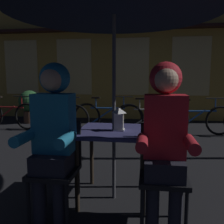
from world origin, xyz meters
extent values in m
plane|color=black|center=(0.00, 0.00, 0.00)|extent=(60.00, 60.00, 0.00)
cube|color=navy|center=(0.00, 0.00, 0.72)|extent=(0.72, 0.72, 0.04)
cylinder|color=#2D2319|center=(-0.31, -0.31, 0.35)|extent=(0.04, 0.04, 0.70)
cylinder|color=#2D2319|center=(0.31, -0.31, 0.35)|extent=(0.04, 0.04, 0.70)
cylinder|color=#2D2319|center=(-0.31, 0.31, 0.35)|extent=(0.04, 0.04, 0.70)
cylinder|color=#2D2319|center=(0.31, 0.31, 0.35)|extent=(0.04, 0.04, 0.70)
cylinder|color=#4C4C51|center=(0.00, 0.00, 1.12)|extent=(0.04, 0.04, 2.25)
cube|color=white|center=(0.05, -0.03, 0.75)|extent=(0.11, 0.11, 0.02)
cube|color=white|center=(0.05, -0.03, 0.84)|extent=(0.09, 0.09, 0.16)
pyramid|color=white|center=(0.05, -0.03, 0.94)|extent=(0.11, 0.11, 0.06)
cube|color=black|center=(-0.48, -0.44, 0.43)|extent=(0.40, 0.40, 0.04)
cylinder|color=black|center=(-0.31, -0.61, 0.21)|extent=(0.03, 0.03, 0.41)
cylinder|color=black|center=(-0.65, -0.61, 0.21)|extent=(0.03, 0.03, 0.41)
cylinder|color=black|center=(-0.31, -0.27, 0.21)|extent=(0.03, 0.03, 0.41)
cylinder|color=black|center=(-0.65, -0.27, 0.21)|extent=(0.03, 0.03, 0.41)
cube|color=black|center=(-0.48, -0.26, 0.66)|extent=(0.40, 0.03, 0.42)
cube|color=black|center=(0.48, -0.44, 0.43)|extent=(0.40, 0.40, 0.04)
cylinder|color=black|center=(0.65, -0.61, 0.21)|extent=(0.03, 0.03, 0.41)
cylinder|color=black|center=(0.31, -0.61, 0.21)|extent=(0.03, 0.03, 0.41)
cylinder|color=black|center=(0.65, -0.27, 0.21)|extent=(0.03, 0.03, 0.41)
cylinder|color=black|center=(0.31, -0.27, 0.21)|extent=(0.03, 0.03, 0.41)
cube|color=black|center=(0.48, -0.26, 0.66)|extent=(0.40, 0.03, 0.42)
cylinder|color=black|center=(-0.39, -0.57, 0.23)|extent=(0.11, 0.11, 0.45)
cylinder|color=black|center=(-0.57, -0.57, 0.23)|extent=(0.11, 0.11, 0.45)
cube|color=black|center=(-0.48, -0.44, 0.53)|extent=(0.32, 0.36, 0.16)
cube|color=teal|center=(-0.48, -0.40, 0.87)|extent=(0.34, 0.22, 0.52)
cylinder|color=teal|center=(-0.30, -0.62, 0.78)|extent=(0.09, 0.30, 0.09)
cylinder|color=teal|center=(-0.66, -0.62, 0.78)|extent=(0.09, 0.30, 0.09)
sphere|color=tan|center=(-0.48, -0.40, 1.25)|extent=(0.21, 0.21, 0.21)
sphere|color=teal|center=(-0.48, -0.35, 1.26)|extent=(0.27, 0.27, 0.27)
cylinder|color=black|center=(0.57, -0.57, 0.23)|extent=(0.11, 0.11, 0.45)
cylinder|color=black|center=(0.39, -0.57, 0.23)|extent=(0.11, 0.11, 0.45)
cube|color=black|center=(0.48, -0.44, 0.53)|extent=(0.32, 0.36, 0.16)
cube|color=red|center=(0.48, -0.40, 0.87)|extent=(0.34, 0.22, 0.52)
cylinder|color=red|center=(0.66, -0.62, 0.78)|extent=(0.09, 0.30, 0.09)
cylinder|color=red|center=(0.30, -0.62, 0.78)|extent=(0.09, 0.30, 0.09)
sphere|color=tan|center=(0.48, -0.40, 1.25)|extent=(0.21, 0.21, 0.21)
sphere|color=red|center=(0.48, -0.35, 1.26)|extent=(0.27, 0.27, 0.27)
cube|color=gold|center=(-0.19, 5.40, 3.10)|extent=(10.00, 0.60, 6.20)
cube|color=#F4D17A|center=(-3.71, 5.09, 1.60)|extent=(1.10, 0.02, 1.70)
cube|color=#F4D17A|center=(-1.95, 5.09, 1.60)|extent=(1.10, 0.02, 1.70)
cube|color=#F4D17A|center=(-0.19, 5.09, 1.60)|extent=(1.10, 0.02, 1.70)
cube|color=#F4D17A|center=(1.57, 5.09, 1.60)|extent=(1.10, 0.02, 1.70)
cube|color=#331914|center=(-0.19, 4.95, 2.70)|extent=(9.00, 0.36, 0.08)
torus|color=black|center=(-2.59, 3.15, 0.33)|extent=(0.66, 0.12, 0.66)
cylinder|color=maroon|center=(-3.10, 3.20, 0.54)|extent=(0.84, 0.13, 0.04)
cylinder|color=maroon|center=(-3.22, 3.22, 0.36)|extent=(0.61, 0.10, 0.44)
cylinder|color=maroon|center=(-2.72, 3.16, 0.68)|extent=(0.02, 0.02, 0.28)
cylinder|color=black|center=(-2.72, 3.16, 0.82)|extent=(0.44, 0.07, 0.02)
torus|color=black|center=(-1.28, 2.99, 0.33)|extent=(0.65, 0.21, 0.66)
torus|color=black|center=(-2.27, 3.24, 0.33)|extent=(0.65, 0.21, 0.66)
cylinder|color=#B78419|center=(-1.78, 3.12, 0.54)|extent=(0.82, 0.24, 0.04)
cylinder|color=#B78419|center=(-1.90, 3.15, 0.36)|extent=(0.60, 0.18, 0.44)
cylinder|color=#B78419|center=(-2.05, 3.19, 0.66)|extent=(0.02, 0.02, 0.24)
cube|color=black|center=(-2.05, 3.19, 0.79)|extent=(0.21, 0.13, 0.04)
cylinder|color=#B78419|center=(-1.40, 3.02, 0.68)|extent=(0.02, 0.02, 0.28)
cylinder|color=black|center=(-1.40, 3.02, 0.82)|extent=(0.43, 0.13, 0.02)
torus|color=black|center=(-0.11, 3.38, 0.33)|extent=(0.66, 0.08, 0.66)
torus|color=black|center=(-1.12, 3.34, 0.33)|extent=(0.66, 0.08, 0.66)
cylinder|color=#1E4C93|center=(-0.61, 3.36, 0.54)|extent=(0.84, 0.07, 0.04)
cylinder|color=#1E4C93|center=(-0.74, 3.35, 0.36)|extent=(0.61, 0.06, 0.44)
cylinder|color=#1E4C93|center=(-0.90, 3.35, 0.66)|extent=(0.02, 0.02, 0.24)
cube|color=black|center=(-0.90, 3.35, 0.79)|extent=(0.20, 0.09, 0.04)
cylinder|color=#1E4C93|center=(-0.23, 3.38, 0.68)|extent=(0.02, 0.02, 0.28)
cylinder|color=black|center=(-0.23, 3.38, 0.82)|extent=(0.44, 0.04, 0.02)
torus|color=black|center=(0.95, 3.24, 0.33)|extent=(0.66, 0.06, 0.66)
torus|color=black|center=(-0.07, 3.23, 0.33)|extent=(0.66, 0.06, 0.66)
cylinder|color=#ADA89E|center=(0.44, 3.24, 0.54)|extent=(0.84, 0.05, 0.04)
cylinder|color=#ADA89E|center=(0.32, 3.23, 0.36)|extent=(0.61, 0.04, 0.44)
cylinder|color=#ADA89E|center=(0.16, 3.23, 0.66)|extent=(0.02, 0.02, 0.24)
cube|color=black|center=(0.16, 3.23, 0.79)|extent=(0.20, 0.08, 0.04)
cylinder|color=#ADA89E|center=(0.83, 3.24, 0.68)|extent=(0.02, 0.02, 0.28)
cylinder|color=black|center=(0.83, 3.24, 0.82)|extent=(0.44, 0.03, 0.02)
torus|color=black|center=(1.93, 3.20, 0.33)|extent=(0.66, 0.17, 0.66)
torus|color=black|center=(0.93, 3.01, 0.33)|extent=(0.66, 0.17, 0.66)
cylinder|color=#1E4C93|center=(1.43, 3.10, 0.54)|extent=(0.83, 0.19, 0.04)
cylinder|color=#1E4C93|center=(1.31, 3.08, 0.36)|extent=(0.60, 0.14, 0.44)
cylinder|color=#1E4C93|center=(1.15, 3.05, 0.66)|extent=(0.02, 0.02, 0.24)
cube|color=black|center=(1.15, 3.05, 0.79)|extent=(0.21, 0.11, 0.04)
cylinder|color=#1E4C93|center=(1.81, 3.17, 0.68)|extent=(0.02, 0.02, 0.28)
cylinder|color=black|center=(1.81, 3.17, 0.82)|extent=(0.44, 0.10, 0.02)
cylinder|color=brown|center=(-2.96, 4.04, 0.17)|extent=(0.36, 0.36, 0.34)
sphere|color=#285B2D|center=(-2.96, 4.04, 0.62)|extent=(0.60, 0.60, 0.60)
camera|label=1|loc=(0.34, -2.44, 1.26)|focal=39.41mm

